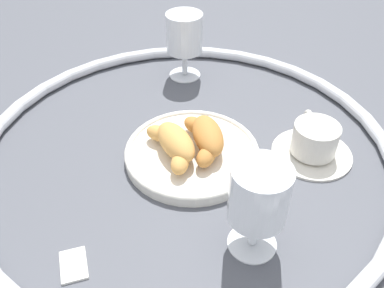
{
  "coord_description": "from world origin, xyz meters",
  "views": [
    {
      "loc": [
        -0.54,
        0.01,
        0.47
      ],
      "look_at": [
        -0.01,
        -0.01,
        0.03
      ],
      "focal_mm": 38.69,
      "sensor_mm": 36.0,
      "label": 1
    }
  ],
  "objects_px": {
    "juice_glass_left": "(184,36)",
    "juice_glass_right": "(259,197)",
    "croissant_small": "(174,143)",
    "sugar_packet": "(73,264)",
    "pastry_plate": "(192,153)",
    "coffee_cup_near": "(314,142)",
    "croissant_large": "(206,137)"
  },
  "relations": [
    {
      "from": "coffee_cup_near",
      "to": "juice_glass_right",
      "type": "distance_m",
      "value": 0.23
    },
    {
      "from": "coffee_cup_near",
      "to": "sugar_packet",
      "type": "height_order",
      "value": "coffee_cup_near"
    },
    {
      "from": "coffee_cup_near",
      "to": "sugar_packet",
      "type": "bearing_deg",
      "value": 119.56
    },
    {
      "from": "coffee_cup_near",
      "to": "juice_glass_right",
      "type": "relative_size",
      "value": 0.97
    },
    {
      "from": "croissant_small",
      "to": "juice_glass_left",
      "type": "distance_m",
      "value": 0.29
    },
    {
      "from": "pastry_plate",
      "to": "croissant_large",
      "type": "xyz_separation_m",
      "value": [
        0.01,
        -0.02,
        0.03
      ]
    },
    {
      "from": "juice_glass_right",
      "to": "sugar_packet",
      "type": "distance_m",
      "value": 0.26
    },
    {
      "from": "juice_glass_left",
      "to": "juice_glass_right",
      "type": "relative_size",
      "value": 1.0
    },
    {
      "from": "coffee_cup_near",
      "to": "sugar_packet",
      "type": "relative_size",
      "value": 2.72
    },
    {
      "from": "croissant_small",
      "to": "coffee_cup_near",
      "type": "distance_m",
      "value": 0.24
    },
    {
      "from": "pastry_plate",
      "to": "juice_glass_right",
      "type": "height_order",
      "value": "juice_glass_right"
    },
    {
      "from": "croissant_large",
      "to": "juice_glass_right",
      "type": "height_order",
      "value": "juice_glass_right"
    },
    {
      "from": "pastry_plate",
      "to": "coffee_cup_near",
      "type": "bearing_deg",
      "value": -89.56
    },
    {
      "from": "pastry_plate",
      "to": "juice_glass_left",
      "type": "bearing_deg",
      "value": 1.18
    },
    {
      "from": "pastry_plate",
      "to": "juice_glass_right",
      "type": "bearing_deg",
      "value": -157.32
    },
    {
      "from": "pastry_plate",
      "to": "croissant_large",
      "type": "distance_m",
      "value": 0.04
    },
    {
      "from": "pastry_plate",
      "to": "croissant_small",
      "type": "height_order",
      "value": "croissant_small"
    },
    {
      "from": "croissant_small",
      "to": "juice_glass_right",
      "type": "height_order",
      "value": "juice_glass_right"
    },
    {
      "from": "croissant_large",
      "to": "juice_glass_left",
      "type": "relative_size",
      "value": 0.97
    },
    {
      "from": "croissant_large",
      "to": "croissant_small",
      "type": "bearing_deg",
      "value": 105.85
    },
    {
      "from": "coffee_cup_near",
      "to": "juice_glass_right",
      "type": "xyz_separation_m",
      "value": [
        -0.18,
        0.13,
        0.07
      ]
    },
    {
      "from": "croissant_small",
      "to": "juice_glass_left",
      "type": "bearing_deg",
      "value": -4.85
    },
    {
      "from": "croissant_large",
      "to": "croissant_small",
      "type": "height_order",
      "value": "same"
    },
    {
      "from": "croissant_large",
      "to": "croissant_small",
      "type": "relative_size",
      "value": 1.08
    },
    {
      "from": "croissant_large",
      "to": "juice_glass_right",
      "type": "distance_m",
      "value": 0.2
    },
    {
      "from": "croissant_large",
      "to": "juice_glass_right",
      "type": "relative_size",
      "value": 0.97
    },
    {
      "from": "juice_glass_right",
      "to": "coffee_cup_near",
      "type": "bearing_deg",
      "value": -35.4
    },
    {
      "from": "juice_glass_right",
      "to": "sugar_packet",
      "type": "xyz_separation_m",
      "value": [
        -0.03,
        0.24,
        -0.09
      ]
    },
    {
      "from": "croissant_small",
      "to": "sugar_packet",
      "type": "bearing_deg",
      "value": 146.16
    },
    {
      "from": "croissant_small",
      "to": "croissant_large",
      "type": "bearing_deg",
      "value": -74.15
    },
    {
      "from": "sugar_packet",
      "to": "pastry_plate",
      "type": "bearing_deg",
      "value": -53.18
    },
    {
      "from": "croissant_large",
      "to": "juice_glass_left",
      "type": "bearing_deg",
      "value": 6.24
    }
  ]
}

